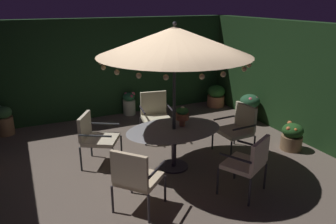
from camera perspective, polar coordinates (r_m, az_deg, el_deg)
name	(u,v)px	position (r m, az deg, el deg)	size (l,w,h in m)	color
ground_plane	(158,167)	(6.19, -1.79, -9.53)	(7.18, 6.96, 0.02)	#65564B
hedge_backdrop_rear	(107,68)	(8.78, -10.50, 7.53)	(7.18, 0.30, 2.51)	#1B371C
hedge_backdrop_right	(305,82)	(7.66, 22.57, 4.77)	(0.30, 6.96, 2.51)	#1A3518
patio_dining_table	(174,135)	(5.90, 1.04, -4.02)	(1.75, 1.20, 0.76)	#312834
patio_umbrella	(175,41)	(5.48, 1.14, 12.10)	(2.57, 2.57, 2.60)	#2E3035
centerpiece_planter	(182,114)	(5.93, 2.51, -0.39)	(0.24, 0.24, 0.37)	#A26041
patio_chair_north	(249,161)	(5.29, 13.84, -8.19)	(0.82, 0.79, 0.96)	#2E2D33
patio_chair_northeast	(238,126)	(6.70, 12.06, -2.39)	(0.63, 0.67, 0.97)	#2B2E2E
patio_chair_east	(155,113)	(7.24, -2.23, -0.11)	(0.72, 0.68, 1.02)	#302C31
patio_chair_southeast	(95,135)	(6.20, -12.45, -3.96)	(0.85, 0.85, 0.97)	#2D3134
patio_chair_south	(135,176)	(4.76, -5.66, -10.95)	(0.84, 0.84, 0.99)	#2F2B30
potted_plant_back_right	(3,120)	(8.34, -26.56, -1.27)	(0.42, 0.40, 0.67)	#8A6242
potted_plant_left_near	(249,107)	(8.45, 13.88, 0.82)	(0.49, 0.49, 0.72)	#A16549
potted_plant_front_corner	(129,103)	(8.84, -6.74, 1.50)	(0.34, 0.33, 0.61)	beige
potted_plant_back_left	(216,96)	(9.60, 8.30, 2.81)	(0.50, 0.50, 0.62)	#AE6948
potted_plant_back_center	(292,136)	(7.22, 20.63, -3.95)	(0.43, 0.43, 0.56)	olive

